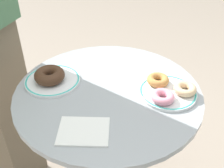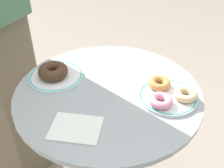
{
  "view_description": "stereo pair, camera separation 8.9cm",
  "coord_description": "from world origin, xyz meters",
  "px_view_note": "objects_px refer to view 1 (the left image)",
  "views": [
    {
      "loc": [
        0.08,
        -0.72,
        1.27
      ],
      "look_at": [
        0.01,
        -0.0,
        0.74
      ],
      "focal_mm": 43.64,
      "sensor_mm": 36.0,
      "label": 1
    },
    {
      "loc": [
        0.17,
        -0.7,
        1.27
      ],
      "look_at": [
        0.01,
        -0.0,
        0.74
      ],
      "focal_mm": 43.64,
      "sensor_mm": 36.0,
      "label": 2
    }
  ],
  "objects_px": {
    "donut_glazed": "(185,88)",
    "cafe_table": "(109,142)",
    "plate_left": "(53,80)",
    "donut_pink_frosted": "(163,97)",
    "plate_right": "(168,92)",
    "donut_old_fashioned": "(158,80)",
    "paper_napkin": "(84,131)",
    "donut_chocolate": "(50,75)"
  },
  "relations": [
    {
      "from": "plate_right",
      "to": "paper_napkin",
      "type": "height_order",
      "value": "plate_right"
    },
    {
      "from": "plate_left",
      "to": "donut_pink_frosted",
      "type": "relative_size",
      "value": 2.56
    },
    {
      "from": "plate_left",
      "to": "plate_right",
      "type": "xyz_separation_m",
      "value": [
        0.4,
        -0.03,
        -0.0
      ]
    },
    {
      "from": "plate_left",
      "to": "plate_right",
      "type": "bearing_deg",
      "value": -4.35
    },
    {
      "from": "paper_napkin",
      "to": "donut_old_fashioned",
      "type": "bearing_deg",
      "value": 48.13
    },
    {
      "from": "plate_left",
      "to": "donut_pink_frosted",
      "type": "height_order",
      "value": "donut_pink_frosted"
    },
    {
      "from": "cafe_table",
      "to": "plate_right",
      "type": "xyz_separation_m",
      "value": [
        0.2,
        0.0,
        0.26
      ]
    },
    {
      "from": "plate_left",
      "to": "donut_old_fashioned",
      "type": "height_order",
      "value": "donut_old_fashioned"
    },
    {
      "from": "plate_right",
      "to": "donut_pink_frosted",
      "type": "height_order",
      "value": "donut_pink_frosted"
    },
    {
      "from": "donut_pink_frosted",
      "to": "paper_napkin",
      "type": "relative_size",
      "value": 0.53
    },
    {
      "from": "cafe_table",
      "to": "donut_chocolate",
      "type": "height_order",
      "value": "donut_chocolate"
    },
    {
      "from": "donut_chocolate",
      "to": "donut_pink_frosted",
      "type": "relative_size",
      "value": 1.4
    },
    {
      "from": "plate_right",
      "to": "donut_old_fashioned",
      "type": "relative_size",
      "value": 2.52
    },
    {
      "from": "cafe_table",
      "to": "donut_glazed",
      "type": "relative_size",
      "value": 9.56
    },
    {
      "from": "plate_left",
      "to": "donut_pink_frosted",
      "type": "bearing_deg",
      "value": -11.8
    },
    {
      "from": "cafe_table",
      "to": "paper_napkin",
      "type": "xyz_separation_m",
      "value": [
        -0.05,
        -0.2,
        0.26
      ]
    },
    {
      "from": "donut_old_fashioned",
      "to": "donut_pink_frosted",
      "type": "height_order",
      "value": "same"
    },
    {
      "from": "plate_right",
      "to": "donut_chocolate",
      "type": "bearing_deg",
      "value": 176.54
    },
    {
      "from": "donut_old_fashioned",
      "to": "paper_napkin",
      "type": "relative_size",
      "value": 0.53
    },
    {
      "from": "cafe_table",
      "to": "donut_chocolate",
      "type": "distance_m",
      "value": 0.35
    },
    {
      "from": "donut_glazed",
      "to": "plate_left",
      "type": "bearing_deg",
      "value": 176.62
    },
    {
      "from": "cafe_table",
      "to": "paper_napkin",
      "type": "relative_size",
      "value": 5.05
    },
    {
      "from": "donut_glazed",
      "to": "donut_chocolate",
      "type": "bearing_deg",
      "value": 177.4
    },
    {
      "from": "donut_glazed",
      "to": "donut_pink_frosted",
      "type": "xyz_separation_m",
      "value": [
        -0.07,
        -0.05,
        0.0
      ]
    },
    {
      "from": "cafe_table",
      "to": "plate_left",
      "type": "height_order",
      "value": "plate_left"
    },
    {
      "from": "donut_glazed",
      "to": "cafe_table",
      "type": "bearing_deg",
      "value": -179.03
    },
    {
      "from": "donut_chocolate",
      "to": "donut_glazed",
      "type": "xyz_separation_m",
      "value": [
        0.45,
        -0.02,
        -0.01
      ]
    },
    {
      "from": "plate_right",
      "to": "donut_pink_frosted",
      "type": "relative_size",
      "value": 2.52
    },
    {
      "from": "plate_left",
      "to": "paper_napkin",
      "type": "height_order",
      "value": "plate_left"
    },
    {
      "from": "plate_left",
      "to": "donut_chocolate",
      "type": "bearing_deg",
      "value": -134.5
    },
    {
      "from": "plate_right",
      "to": "plate_left",
      "type": "bearing_deg",
      "value": 175.65
    },
    {
      "from": "cafe_table",
      "to": "paper_napkin",
      "type": "bearing_deg",
      "value": -103.7
    },
    {
      "from": "plate_right",
      "to": "donut_pink_frosted",
      "type": "distance_m",
      "value": 0.06
    },
    {
      "from": "plate_left",
      "to": "donut_pink_frosted",
      "type": "distance_m",
      "value": 0.38
    },
    {
      "from": "donut_chocolate",
      "to": "donut_pink_frosted",
      "type": "height_order",
      "value": "donut_chocolate"
    },
    {
      "from": "cafe_table",
      "to": "plate_right",
      "type": "relative_size",
      "value": 3.79
    },
    {
      "from": "donut_chocolate",
      "to": "paper_napkin",
      "type": "distance_m",
      "value": 0.27
    },
    {
      "from": "plate_left",
      "to": "donut_glazed",
      "type": "bearing_deg",
      "value": -3.38
    },
    {
      "from": "donut_glazed",
      "to": "donut_old_fashioned",
      "type": "bearing_deg",
      "value": 155.81
    },
    {
      "from": "donut_glazed",
      "to": "paper_napkin",
      "type": "height_order",
      "value": "donut_glazed"
    },
    {
      "from": "plate_right",
      "to": "donut_glazed",
      "type": "relative_size",
      "value": 2.52
    },
    {
      "from": "plate_left",
      "to": "donut_old_fashioned",
      "type": "xyz_separation_m",
      "value": [
        0.36,
        0.01,
        0.02
      ]
    }
  ]
}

